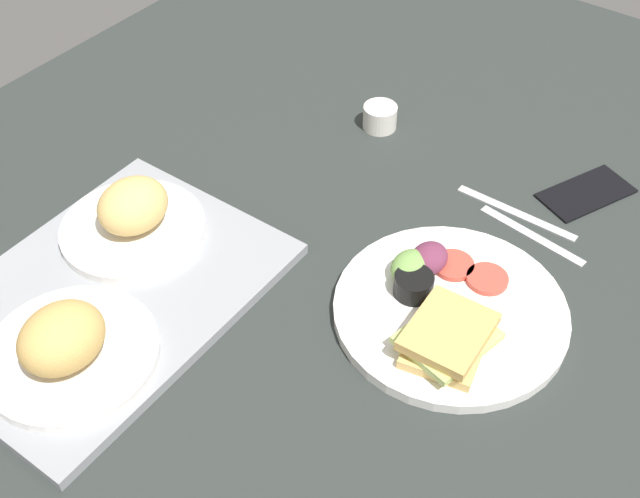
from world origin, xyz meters
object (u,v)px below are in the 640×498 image
object	(u,v)px
serving_tray	(107,295)
knife	(516,212)
fork	(532,235)
bread_plate_near	(66,346)
plate_with_salad	(446,309)
bread_plate_far	(133,217)
cell_phone	(586,192)
espresso_cup	(380,117)

from	to	relation	value
serving_tray	knife	xyz separation A→B (cm)	(47.55, -36.03, -0.55)
serving_tray	fork	world-z (taller)	serving_tray
bread_plate_near	plate_with_salad	xyz separation A→B (cm)	(34.30, -32.32, -3.00)
serving_tray	plate_with_salad	distance (cm)	44.59
bread_plate_near	fork	distance (cm)	65.15
bread_plate_far	cell_phone	xyz separation A→B (cm)	(47.49, -47.41, -4.14)
serving_tray	espresso_cup	size ratio (longest dim) A/B	8.04
espresso_cup	cell_phone	size ratio (longest dim) A/B	0.39
plate_with_salad	espresso_cup	xyz separation A→B (cm)	(29.56, 29.69, 0.37)
bread_plate_near	knife	bearing A→B (deg)	-27.93
bread_plate_far	knife	size ratio (longest dim) A/B	1.07
serving_tray	knife	size ratio (longest dim) A/B	2.37
plate_with_salad	knife	xyz separation A→B (cm)	(23.65, 1.60, -1.38)
serving_tray	fork	distance (cm)	59.90
espresso_cup	knife	size ratio (longest dim) A/B	0.29
bread_plate_near	plate_with_salad	world-z (taller)	bread_plate_near
plate_with_salad	serving_tray	bearing A→B (deg)	122.42
bread_plate_far	fork	bearing A→B (deg)	-52.65
plate_with_salad	bread_plate_far	bearing A→B (deg)	107.75
plate_with_salad	cell_phone	distance (cm)	34.28
bread_plate_far	espresso_cup	bearing A→B (deg)	-16.49
bread_plate_near	bread_plate_far	bearing A→B (deg)	26.08
bread_plate_far	fork	xyz separation A→B (cm)	(34.24, -44.86, -4.29)
knife	cell_phone	xyz separation A→B (cm)	(10.25, -6.55, 0.15)
bread_plate_far	serving_tray	bearing A→B (deg)	-154.90
serving_tray	bread_plate_far	distance (cm)	11.98
plate_with_salad	espresso_cup	world-z (taller)	plate_with_salad
espresso_cup	cell_phone	distance (cm)	34.95
cell_phone	plate_with_salad	bearing A→B (deg)	-164.41
espresso_cup	bread_plate_near	bearing A→B (deg)	177.64
plate_with_salad	knife	bearing A→B (deg)	3.86
fork	cell_phone	size ratio (longest dim) A/B	1.18
serving_tray	knife	distance (cm)	59.66
espresso_cup	knife	bearing A→B (deg)	-101.88
serving_tray	plate_with_salad	xyz separation A→B (cm)	(23.90, -37.63, 0.83)
serving_tray	knife	world-z (taller)	serving_tray
serving_tray	bread_plate_far	size ratio (longest dim) A/B	2.21
knife	cell_phone	distance (cm)	12.16
bread_plate_near	fork	xyz separation A→B (cm)	(54.95, -34.73, -4.38)
bread_plate_near	knife	distance (cm)	65.74
plate_with_salad	cell_phone	xyz separation A→B (cm)	(33.90, -4.95, -1.23)
espresso_cup	fork	bearing A→B (deg)	-105.51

